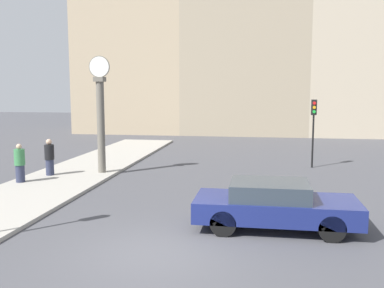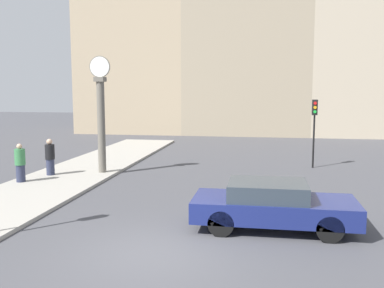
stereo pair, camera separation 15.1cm
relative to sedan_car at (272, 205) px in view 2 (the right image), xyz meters
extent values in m
plane|color=#47474C|center=(-2.78, -2.33, -0.70)|extent=(120.00, 120.00, 0.00)
cube|color=#A39E93|center=(-8.76, 7.51, -0.64)|extent=(3.74, 23.66, 0.12)
cube|color=tan|center=(-12.05, 26.10, 8.84)|extent=(9.70, 5.00, 19.07)
cube|color=gray|center=(-1.88, 26.10, 9.20)|extent=(10.65, 5.00, 19.79)
cube|color=#B7A88E|center=(7.39, 26.10, 6.56)|extent=(7.89, 5.00, 14.51)
cube|color=navy|center=(0.04, 0.00, -0.11)|extent=(4.48, 1.89, 0.57)
cube|color=#2D3842|center=(-0.14, 0.00, 0.41)|extent=(2.15, 1.70, 0.46)
cylinder|color=black|center=(1.43, 0.83, -0.35)|extent=(0.70, 0.22, 0.70)
cylinder|color=black|center=(1.43, -0.83, -0.35)|extent=(0.70, 0.22, 0.70)
cylinder|color=black|center=(-1.34, 0.83, -0.35)|extent=(0.70, 0.22, 0.70)
cylinder|color=black|center=(-1.34, -0.83, -0.35)|extent=(0.70, 0.22, 0.70)
cylinder|color=black|center=(2.16, 9.99, 0.62)|extent=(0.09, 0.09, 2.63)
cube|color=black|center=(2.16, 9.99, 2.31)|extent=(0.26, 0.20, 0.76)
cylinder|color=red|center=(2.16, 9.87, 2.52)|extent=(0.15, 0.04, 0.15)
cylinder|color=orange|center=(2.16, 9.87, 2.31)|extent=(0.15, 0.04, 0.15)
cylinder|color=green|center=(2.16, 9.87, 2.11)|extent=(0.15, 0.04, 0.15)
cylinder|color=#666056|center=(-7.55, 6.56, 1.48)|extent=(0.35, 0.35, 4.11)
cube|color=#666056|center=(-7.55, 6.56, 3.64)|extent=(0.45, 0.45, 0.21)
cylinder|color=#666056|center=(-7.55, 6.56, 4.19)|extent=(0.97, 0.04, 0.97)
cylinder|color=white|center=(-7.55, 6.56, 4.19)|extent=(0.89, 0.06, 0.89)
cylinder|color=#2D334C|center=(-10.07, 4.01, -0.23)|extent=(0.36, 0.36, 0.70)
cylinder|color=#387A47|center=(-10.07, 4.01, 0.45)|extent=(0.42, 0.42, 0.65)
sphere|color=tan|center=(-10.07, 4.01, 0.89)|extent=(0.22, 0.22, 0.22)
cylinder|color=#2D334C|center=(-9.57, 5.56, -0.23)|extent=(0.35, 0.35, 0.70)
cylinder|color=black|center=(-9.57, 5.56, 0.45)|extent=(0.41, 0.41, 0.65)
sphere|color=tan|center=(-9.57, 5.56, 0.90)|extent=(0.25, 0.25, 0.25)
camera|label=1|loc=(-0.41, -11.79, 3.16)|focal=40.00mm
camera|label=2|loc=(-0.27, -11.77, 3.16)|focal=40.00mm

